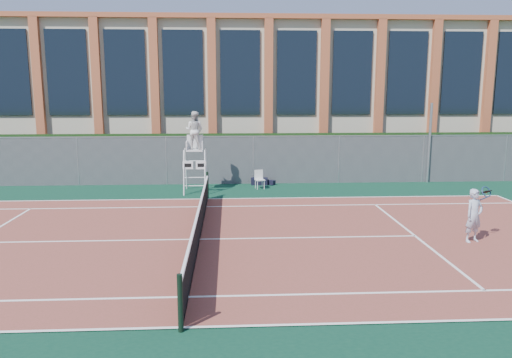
{
  "coord_description": "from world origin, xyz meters",
  "views": [
    {
      "loc": [
        0.91,
        -14.04,
        4.31
      ],
      "look_at": [
        1.81,
        3.0,
        1.26
      ],
      "focal_mm": 35.0,
      "sensor_mm": 36.0,
      "label": 1
    }
  ],
  "objects_px": {
    "steel_pole": "(429,143)",
    "umpire_chair": "(194,133)",
    "plastic_chair": "(259,178)",
    "tennis_player": "(474,215)"
  },
  "relations": [
    {
      "from": "steel_pole",
      "to": "umpire_chair",
      "type": "bearing_deg",
      "value": -171.3
    },
    {
      "from": "tennis_player",
      "to": "plastic_chair",
      "type": "bearing_deg",
      "value": 124.31
    },
    {
      "from": "plastic_chair",
      "to": "umpire_chair",
      "type": "bearing_deg",
      "value": -168.62
    },
    {
      "from": "steel_pole",
      "to": "tennis_player",
      "type": "bearing_deg",
      "value": -104.42
    },
    {
      "from": "steel_pole",
      "to": "tennis_player",
      "type": "height_order",
      "value": "steel_pole"
    },
    {
      "from": "umpire_chair",
      "to": "steel_pole",
      "type": "bearing_deg",
      "value": 8.7
    },
    {
      "from": "steel_pole",
      "to": "umpire_chair",
      "type": "relative_size",
      "value": 1.07
    },
    {
      "from": "steel_pole",
      "to": "tennis_player",
      "type": "xyz_separation_m",
      "value": [
        -2.4,
        -9.34,
        -1.06
      ]
    },
    {
      "from": "steel_pole",
      "to": "plastic_chair",
      "type": "xyz_separation_m",
      "value": [
        -8.03,
        -1.1,
        -1.37
      ]
    },
    {
      "from": "plastic_chair",
      "to": "tennis_player",
      "type": "relative_size",
      "value": 0.53
    }
  ]
}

